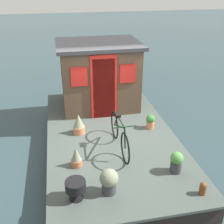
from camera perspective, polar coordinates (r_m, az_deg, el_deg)
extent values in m
plane|color=#2D4247|center=(7.40, -0.31, -7.66)|extent=(60.00, 60.00, 0.00)
cube|color=#424C47|center=(7.15, -0.32, -4.55)|extent=(5.74, 3.18, 0.06)
cube|color=black|center=(7.28, -0.31, -6.23)|extent=(5.62, 3.12, 0.44)
cube|color=#4C3828|center=(8.33, -2.70, 7.27)|extent=(1.67, 2.18, 1.84)
cube|color=#28282B|center=(8.07, -2.84, 13.80)|extent=(1.87, 2.38, 0.10)
cube|color=#144733|center=(7.56, -1.67, 4.69)|extent=(0.04, 0.60, 1.70)
cube|color=red|center=(7.54, -1.67, 5.03)|extent=(0.03, 0.72, 1.80)
cube|color=red|center=(7.56, 3.22, 7.87)|extent=(0.03, 0.44, 0.52)
cube|color=red|center=(7.35, -6.77, 7.19)|extent=(0.03, 0.44, 0.52)
torus|color=black|center=(5.93, 2.72, -7.45)|extent=(0.69, 0.04, 0.69)
torus|color=black|center=(6.79, 0.52, -2.65)|extent=(0.69, 0.04, 0.69)
cylinder|color=black|center=(6.28, 1.48, -2.96)|extent=(0.98, 0.05, 0.48)
cylinder|color=black|center=(6.03, 1.87, -2.02)|extent=(0.63, 0.04, 0.06)
cylinder|color=black|center=(6.55, 0.84, -1.77)|extent=(0.36, 0.04, 0.43)
cylinder|color=black|center=(5.84, 2.67, -5.42)|extent=(0.12, 0.04, 0.45)
cube|color=black|center=(6.30, 1.19, -0.59)|extent=(0.20, 0.10, 0.06)
cylinder|color=black|center=(5.75, 2.61, -3.07)|extent=(0.03, 0.50, 0.02)
cylinder|color=#B2603D|center=(6.01, -7.28, -10.31)|extent=(0.24, 0.24, 0.14)
cone|color=gray|center=(5.88, -7.40, -8.55)|extent=(0.21, 0.21, 0.30)
cylinder|color=#C6754C|center=(7.39, 7.84, -2.59)|extent=(0.21, 0.21, 0.19)
sphere|color=#387533|center=(7.31, 7.92, -1.39)|extent=(0.23, 0.23, 0.23)
cylinder|color=#38383D|center=(5.93, 12.98, -10.90)|extent=(0.23, 0.23, 0.24)
sphere|color=#4C8942|center=(5.80, 13.19, -9.23)|extent=(0.26, 0.26, 0.26)
cylinder|color=#38383D|center=(5.32, -0.61, -15.30)|extent=(0.26, 0.26, 0.21)
sphere|color=gray|center=(5.17, -0.62, -13.43)|extent=(0.35, 0.35, 0.35)
cylinder|color=#C6754C|center=(7.14, -6.81, -3.64)|extent=(0.30, 0.30, 0.19)
cone|color=gray|center=(7.01, -6.93, -1.75)|extent=(0.27, 0.27, 0.35)
cylinder|color=black|center=(5.12, -7.52, -14.78)|extent=(0.37, 0.37, 0.19)
cylinder|color=black|center=(5.25, -7.39, -16.37)|extent=(0.04, 0.04, 0.20)
cylinder|color=black|center=(5.31, -7.34, -17.09)|extent=(0.26, 0.26, 0.02)
cylinder|color=brown|center=(5.55, 18.13, -14.94)|extent=(0.13, 0.13, 0.19)
sphere|color=brown|center=(5.49, 18.27, -14.19)|extent=(0.13, 0.13, 0.13)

